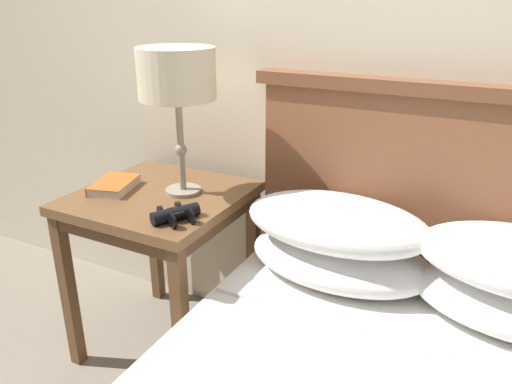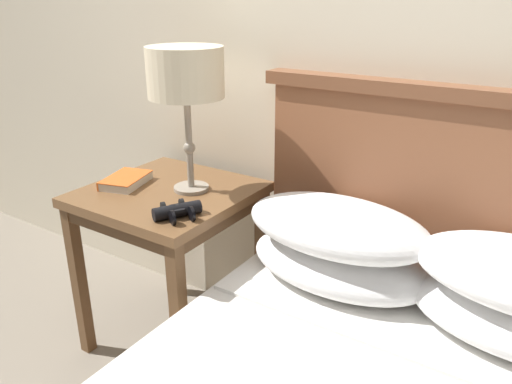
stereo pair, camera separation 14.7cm
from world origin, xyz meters
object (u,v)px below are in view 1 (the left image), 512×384
table_lamp (177,77)px  binoculars_pair (176,214)px  nightstand (161,215)px  book_on_nightstand (114,185)px

table_lamp → binoculars_pair: bearing=-60.5°
nightstand → table_lamp: size_ratio=1.30×
book_on_nightstand → binoculars_pair: 0.39m
nightstand → book_on_nightstand: (-0.17, -0.05, 0.11)m
table_lamp → book_on_nightstand: table_lamp is taller
nightstand → book_on_nightstand: book_on_nightstand is taller
book_on_nightstand → binoculars_pair: bearing=-17.9°
table_lamp → binoculars_pair: size_ratio=3.23×
nightstand → binoculars_pair: binoculars_pair is taller
nightstand → book_on_nightstand: size_ratio=3.04×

